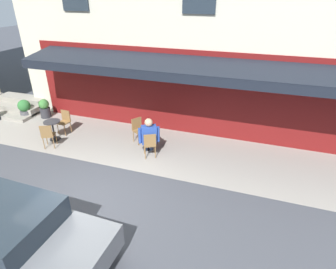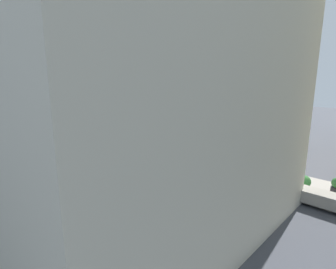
{
  "view_description": "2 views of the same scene",
  "coord_description": "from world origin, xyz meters",
  "px_view_note": "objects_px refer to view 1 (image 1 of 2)",
  "views": [
    {
      "loc": [
        -3.92,
        4.74,
        5.03
      ],
      "look_at": [
        -1.37,
        -2.76,
        0.95
      ],
      "focal_mm": 29.98,
      "sensor_mm": 36.0,
      "label": 1
    },
    {
      "loc": [
        8.6,
        -15.01,
        4.6
      ],
      "look_at": [
        -2.4,
        -3.65,
        1.23
      ],
      "focal_mm": 27.39,
      "sensor_mm": 36.0,
      "label": 2
    }
  ],
  "objects_px": {
    "cafe_table_mid_terrace": "(53,128)",
    "potted_plant_mid_terrace": "(45,109)",
    "seated_patron_in_blue": "(149,135)",
    "potted_plant_entrance_right": "(25,108)",
    "cafe_chair_wicker_back_row": "(48,134)",
    "cafe_chair_wicker_facing_street": "(150,143)",
    "parked_car_grey": "(4,232)",
    "cafe_table_streetside": "(148,136)",
    "cafe_chair_wicker_near_door": "(138,128)",
    "cafe_chair_wicker_corner_left": "(65,120)"
  },
  "relations": [
    {
      "from": "cafe_chair_wicker_back_row",
      "to": "parked_car_grey",
      "type": "xyz_separation_m",
      "value": [
        -2.38,
        4.1,
        0.16
      ]
    },
    {
      "from": "seated_patron_in_blue",
      "to": "potted_plant_mid_terrace",
      "type": "distance_m",
      "value": 5.74
    },
    {
      "from": "cafe_chair_wicker_back_row",
      "to": "cafe_table_streetside",
      "type": "height_order",
      "value": "cafe_chair_wicker_back_row"
    },
    {
      "from": "cafe_table_streetside",
      "to": "parked_car_grey",
      "type": "distance_m",
      "value": 5.3
    },
    {
      "from": "cafe_chair_wicker_corner_left",
      "to": "potted_plant_mid_terrace",
      "type": "xyz_separation_m",
      "value": [
        1.81,
        -0.99,
        -0.14
      ]
    },
    {
      "from": "cafe_table_mid_terrace",
      "to": "cafe_chair_wicker_facing_street",
      "type": "xyz_separation_m",
      "value": [
        -3.89,
        0.02,
        0.06
      ]
    },
    {
      "from": "cafe_chair_wicker_corner_left",
      "to": "potted_plant_entrance_right",
      "type": "distance_m",
      "value": 2.75
    },
    {
      "from": "cafe_chair_wicker_facing_street",
      "to": "potted_plant_entrance_right",
      "type": "bearing_deg",
      "value": -11.86
    },
    {
      "from": "cafe_chair_wicker_back_row",
      "to": "cafe_chair_wicker_facing_street",
      "type": "height_order",
      "value": "same"
    },
    {
      "from": "cafe_table_mid_terrace",
      "to": "cafe_chair_wicker_corner_left",
      "type": "distance_m",
      "value": 0.63
    },
    {
      "from": "cafe_chair_wicker_back_row",
      "to": "seated_patron_in_blue",
      "type": "xyz_separation_m",
      "value": [
        -3.53,
        -0.74,
        0.17
      ]
    },
    {
      "from": "cafe_chair_wicker_corner_left",
      "to": "cafe_table_streetside",
      "type": "distance_m",
      "value": 3.54
    },
    {
      "from": "cafe_chair_wicker_back_row",
      "to": "parked_car_grey",
      "type": "height_order",
      "value": "parked_car_grey"
    },
    {
      "from": "parked_car_grey",
      "to": "potted_plant_entrance_right",
      "type": "bearing_deg",
      "value": -48.94
    },
    {
      "from": "potted_plant_entrance_right",
      "to": "cafe_table_mid_terrace",
      "type": "bearing_deg",
      "value": 152.75
    },
    {
      "from": "cafe_chair_wicker_back_row",
      "to": "potted_plant_entrance_right",
      "type": "relative_size",
      "value": 1.13
    },
    {
      "from": "cafe_chair_wicker_facing_street",
      "to": "parked_car_grey",
      "type": "relative_size",
      "value": 0.21
    },
    {
      "from": "cafe_table_streetside",
      "to": "cafe_chair_wicker_back_row",
      "type": "bearing_deg",
      "value": 18.4
    },
    {
      "from": "seated_patron_in_blue",
      "to": "potted_plant_mid_terrace",
      "type": "height_order",
      "value": "seated_patron_in_blue"
    },
    {
      "from": "potted_plant_entrance_right",
      "to": "seated_patron_in_blue",
      "type": "bearing_deg",
      "value": 169.59
    },
    {
      "from": "cafe_chair_wicker_near_door",
      "to": "cafe_table_mid_terrace",
      "type": "bearing_deg",
      "value": 16.14
    },
    {
      "from": "cafe_chair_wicker_back_row",
      "to": "cafe_chair_wicker_near_door",
      "type": "relative_size",
      "value": 1.0
    },
    {
      "from": "seated_patron_in_blue",
      "to": "cafe_chair_wicker_near_door",
      "type": "bearing_deg",
      "value": -44.92
    },
    {
      "from": "cafe_chair_wicker_near_door",
      "to": "parked_car_grey",
      "type": "xyz_separation_m",
      "value": [
        0.43,
        5.56,
        0.16
      ]
    },
    {
      "from": "cafe_chair_wicker_corner_left",
      "to": "seated_patron_in_blue",
      "type": "relative_size",
      "value": 0.67
    },
    {
      "from": "cafe_chair_wicker_near_door",
      "to": "potted_plant_mid_terrace",
      "type": "bearing_deg",
      "value": -8.58
    },
    {
      "from": "cafe_chair_wicker_back_row",
      "to": "cafe_chair_wicker_facing_street",
      "type": "xyz_separation_m",
      "value": [
        -3.63,
        -0.55,
        0.0
      ]
    },
    {
      "from": "cafe_table_streetside",
      "to": "cafe_chair_wicker_facing_street",
      "type": "distance_m",
      "value": 0.63
    },
    {
      "from": "cafe_table_streetside",
      "to": "cafe_chair_wicker_corner_left",
      "type": "bearing_deg",
      "value": -1.62
    },
    {
      "from": "potted_plant_mid_terrace",
      "to": "potted_plant_entrance_right",
      "type": "bearing_deg",
      "value": 18.04
    },
    {
      "from": "cafe_chair_wicker_corner_left",
      "to": "parked_car_grey",
      "type": "bearing_deg",
      "value": 115.98
    },
    {
      "from": "cafe_table_mid_terrace",
      "to": "cafe_chair_wicker_back_row",
      "type": "relative_size",
      "value": 0.82
    },
    {
      "from": "cafe_table_mid_terrace",
      "to": "cafe_chair_wicker_near_door",
      "type": "height_order",
      "value": "cafe_chair_wicker_near_door"
    },
    {
      "from": "seated_patron_in_blue",
      "to": "cafe_chair_wicker_facing_street",
      "type": "bearing_deg",
      "value": 118.85
    },
    {
      "from": "cafe_table_mid_terrace",
      "to": "seated_patron_in_blue",
      "type": "relative_size",
      "value": 0.55
    },
    {
      "from": "seated_patron_in_blue",
      "to": "potted_plant_entrance_right",
      "type": "bearing_deg",
      "value": -10.41
    },
    {
      "from": "potted_plant_mid_terrace",
      "to": "potted_plant_entrance_right",
      "type": "relative_size",
      "value": 1.04
    },
    {
      "from": "cafe_table_mid_terrace",
      "to": "parked_car_grey",
      "type": "height_order",
      "value": "parked_car_grey"
    },
    {
      "from": "parked_car_grey",
      "to": "cafe_table_mid_terrace",
      "type": "bearing_deg",
      "value": -60.57
    },
    {
      "from": "cafe_table_streetside",
      "to": "cafe_chair_wicker_near_door",
      "type": "bearing_deg",
      "value": -34.37
    },
    {
      "from": "cafe_chair_wicker_corner_left",
      "to": "potted_plant_mid_terrace",
      "type": "relative_size",
      "value": 1.09
    },
    {
      "from": "seated_patron_in_blue",
      "to": "potted_plant_mid_terrace",
      "type": "bearing_deg",
      "value": -14.63
    },
    {
      "from": "cafe_chair_wicker_corner_left",
      "to": "seated_patron_in_blue",
      "type": "xyz_separation_m",
      "value": [
        -3.73,
        0.46,
        0.17
      ]
    },
    {
      "from": "cafe_chair_wicker_corner_left",
      "to": "cafe_table_streetside",
      "type": "height_order",
      "value": "cafe_chair_wicker_corner_left"
    },
    {
      "from": "cafe_chair_wicker_corner_left",
      "to": "potted_plant_mid_terrace",
      "type": "distance_m",
      "value": 2.07
    },
    {
      "from": "cafe_table_mid_terrace",
      "to": "cafe_chair_wicker_facing_street",
      "type": "distance_m",
      "value": 3.89
    },
    {
      "from": "cafe_chair_wicker_back_row",
      "to": "potted_plant_mid_terrace",
      "type": "height_order",
      "value": "cafe_chair_wicker_back_row"
    },
    {
      "from": "cafe_table_mid_terrace",
      "to": "potted_plant_mid_terrace",
      "type": "bearing_deg",
      "value": -42.52
    },
    {
      "from": "cafe_chair_wicker_back_row",
      "to": "cafe_chair_wicker_corner_left",
      "type": "bearing_deg",
      "value": -80.4
    },
    {
      "from": "cafe_table_streetside",
      "to": "cafe_chair_wicker_facing_street",
      "type": "relative_size",
      "value": 0.82
    }
  ]
}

